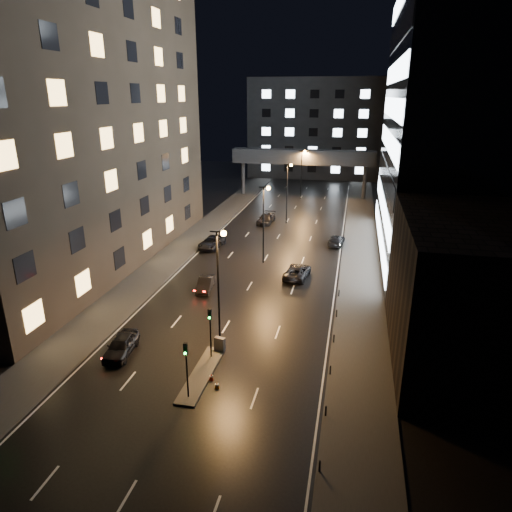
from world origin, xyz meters
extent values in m
plane|color=black|center=(0.00, 40.00, 0.00)|extent=(160.00, 160.00, 0.00)
cube|color=#383533|center=(-12.50, 35.00, 0.07)|extent=(5.00, 110.00, 0.15)
cube|color=#383533|center=(12.50, 35.00, 0.07)|extent=(5.00, 110.00, 0.15)
cube|color=#2D2319|center=(-22.50, 24.00, 20.00)|extent=(15.00, 48.00, 40.00)
cube|color=black|center=(20.00, 9.00, 6.00)|extent=(10.00, 18.00, 12.00)
cube|color=black|center=(25.00, 36.00, 22.50)|extent=(20.00, 36.00, 45.00)
cube|color=#333335|center=(0.00, 98.00, 12.50)|extent=(34.00, 14.00, 25.00)
cube|color=#333335|center=(0.00, 70.00, 8.50)|extent=(30.00, 3.00, 3.00)
cylinder|color=#333335|center=(-13.00, 70.00, 3.50)|extent=(0.80, 0.80, 7.00)
cylinder|color=#333335|center=(13.00, 70.00, 3.50)|extent=(0.80, 0.80, 7.00)
cube|color=#383533|center=(0.30, 2.00, 0.07)|extent=(1.60, 8.00, 0.15)
cylinder|color=black|center=(0.30, 4.50, 1.90)|extent=(0.12, 0.12, 3.50)
cube|color=black|center=(0.30, 4.50, 4.10)|extent=(0.28, 0.22, 0.90)
sphere|color=#0CFF33|center=(0.30, 4.36, 3.82)|extent=(0.18, 0.18, 0.18)
cylinder|color=black|center=(0.30, -1.00, 1.90)|extent=(0.12, 0.12, 3.50)
cube|color=black|center=(0.30, -1.00, 4.10)|extent=(0.28, 0.22, 0.90)
sphere|color=#0CFF33|center=(0.30, -1.14, 3.82)|extent=(0.18, 0.18, 0.18)
cylinder|color=black|center=(10.20, -6.00, 0.45)|extent=(0.12, 0.12, 0.90)
cylinder|color=black|center=(10.20, -1.00, 0.45)|extent=(0.12, 0.12, 0.90)
cylinder|color=black|center=(10.20, 4.00, 0.45)|extent=(0.12, 0.12, 0.90)
cylinder|color=black|center=(10.20, 9.00, 0.45)|extent=(0.12, 0.12, 0.90)
cylinder|color=black|center=(10.20, 14.00, 0.45)|extent=(0.12, 0.12, 0.90)
cylinder|color=black|center=(10.20, 19.00, 0.45)|extent=(0.12, 0.12, 0.90)
cylinder|color=black|center=(0.00, 8.00, 5.00)|extent=(0.18, 0.18, 10.00)
cylinder|color=black|center=(0.00, 8.00, 10.00)|extent=(1.20, 0.12, 0.12)
sphere|color=#FF9E38|center=(0.60, 8.00, 9.90)|extent=(0.50, 0.50, 0.50)
cylinder|color=black|center=(0.00, 28.00, 5.00)|extent=(0.18, 0.18, 10.00)
cylinder|color=black|center=(0.00, 28.00, 10.00)|extent=(1.20, 0.12, 0.12)
sphere|color=#FF9E38|center=(0.60, 28.00, 9.90)|extent=(0.50, 0.50, 0.50)
cylinder|color=black|center=(0.00, 48.00, 5.00)|extent=(0.18, 0.18, 10.00)
cylinder|color=black|center=(0.00, 48.00, 10.00)|extent=(1.20, 0.12, 0.12)
sphere|color=#FF9E38|center=(0.60, 48.00, 9.90)|extent=(0.50, 0.50, 0.50)
cylinder|color=black|center=(0.00, 68.00, 5.00)|extent=(0.18, 0.18, 10.00)
cylinder|color=black|center=(0.00, 68.00, 10.00)|extent=(1.20, 0.12, 0.12)
sphere|color=#FF9E38|center=(0.60, 68.00, 9.90)|extent=(0.50, 0.50, 0.50)
imported|color=black|center=(-7.34, 3.50, 0.82)|extent=(2.50, 5.01, 1.64)
imported|color=black|center=(-4.65, 17.97, 0.71)|extent=(2.05, 4.48, 1.42)
imported|color=black|center=(-8.49, 32.54, 0.79)|extent=(3.08, 5.86, 1.57)
imported|color=black|center=(-3.36, 47.17, 0.82)|extent=(2.69, 5.78, 1.63)
imported|color=black|center=(5.03, 23.83, 0.77)|extent=(3.14, 5.77, 1.54)
imported|color=black|center=(9.00, 37.64, 0.71)|extent=(2.55, 5.09, 1.42)
cube|color=#515154|center=(0.70, 5.70, 0.73)|extent=(0.97, 0.61, 1.15)
cone|color=#F9340D|center=(1.26, 1.50, 0.28)|extent=(0.37, 0.37, 0.57)
cone|color=orange|center=(1.98, 0.61, 0.26)|extent=(0.42, 0.42, 0.51)
camera|label=1|loc=(11.01, -27.13, 20.84)|focal=32.00mm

